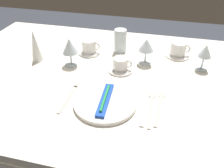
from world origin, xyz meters
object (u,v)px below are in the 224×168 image
Objects in this scene: toothbrush_package at (105,99)px; coffee_cup_left at (179,49)px; spoon_soup at (151,105)px; napkin_folded at (35,46)px; dinner_plate at (105,102)px; fork_outer at (70,95)px; drink_tumbler at (120,41)px; spoon_dessert at (160,104)px; coffee_cup_right at (89,46)px; wine_glass_centre at (70,47)px; wine_glass_right at (205,53)px; dinner_knife at (144,108)px; coffee_cup_far at (121,64)px; wine_glass_left at (146,46)px.

coffee_cup_left is at bearing 60.26° from toothbrush_package.
toothbrush_package reaches higher than spoon_soup.
dinner_plate is at bearing -31.20° from napkin_folded.
drink_tumbler reaches higher than fork_outer.
spoon_dessert is at bearing 12.61° from dinner_plate.
wine_glass_centre is (-0.05, -0.15, 0.06)m from coffee_cup_right.
fork_outer is at bearing -133.00° from coffee_cup_left.
toothbrush_package is at bearing -136.64° from wine_glass_right.
spoon_soup is 0.50m from drink_tumbler.
wine_glass_centre reaches higher than dinner_knife.
napkin_folded reaches higher than coffee_cup_left.
wine_glass_right reaches higher than coffee_cup_right.
dinner_knife is at bearing 4.72° from toothbrush_package.
spoon_dessert is 0.71m from napkin_folded.
coffee_cup_far reaches higher than spoon_soup.
dinner_plate is at bearing -136.64° from wine_glass_right.
coffee_cup_left reaches higher than dinner_plate.
wine_glass_left is (-0.04, 0.36, 0.10)m from dinner_knife.
coffee_cup_right reaches higher than coffee_cup_far.
spoon_dessert is 0.31m from coffee_cup_far.
napkin_folded is at bearing 138.72° from fork_outer.
wine_glass_left reaches higher than dinner_knife.
coffee_cup_right is 0.26m from coffee_cup_far.
coffee_cup_right reaches higher than dinner_knife.
wine_glass_left is at bearing -7.47° from coffee_cup_right.
toothbrush_package is 1.53× the size of wine_glass_left.
dinner_knife is 1.05× the size of spoon_dessert.
fork_outer is 0.66m from coffee_cup_left.
wine_glass_right reaches higher than dinner_knife.
dinner_plate is 0.58m from coffee_cup_left.
toothbrush_package is 1.24× the size of napkin_folded.
wine_glass_right is 0.86m from napkin_folded.
wine_glass_centre is at bearing -178.86° from coffee_cup_far.
wine_glass_left is 0.19m from drink_tumbler.
coffee_cup_far reaches higher than dinner_plate.
wine_glass_centre is (-0.25, 0.27, 0.09)m from dinner_plate.
dinner_knife is at bearing -139.85° from spoon_soup.
drink_tumbler is at bearing 116.76° from spoon_soup.
toothbrush_package is 2.05× the size of coffee_cup_right.
dinner_plate is 2.43× the size of coffee_cup_left.
coffee_cup_far is 0.27m from wine_glass_centre.
dinner_plate reaches higher than dinner_knife.
fork_outer is 0.46m from wine_glass_left.
fork_outer is (-0.16, 0.02, -0.01)m from dinner_plate.
coffee_cup_right is at bearing 115.90° from dinner_plate.
dinner_knife is 0.51m from drink_tumbler.
fork_outer is 0.48m from drink_tumbler.
wine_glass_centre reaches higher than fork_outer.
wine_glass_right reaches higher than dinner_plate.
drink_tumbler reaches higher than spoon_dessert.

